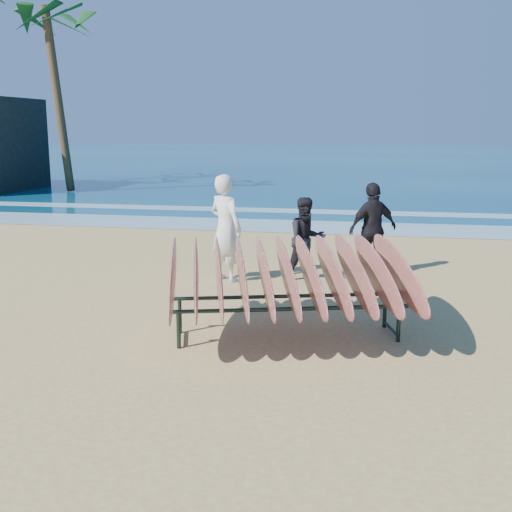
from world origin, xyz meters
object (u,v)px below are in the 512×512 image
Objects in this scene: person_dark_b at (373,229)px; palm_mid at (54,23)px; person_white at (226,228)px; surfboard_rack at (287,275)px; person_dark_a at (306,240)px.

person_dark_b is 0.23× the size of palm_mid.
palm_mid reaches higher than person_white.
person_dark_b is (1.07, 4.16, 0.03)m from surfboard_rack.
person_white is (-1.64, 3.12, 0.12)m from surfboard_rack.
person_dark_a is 0.20× the size of palm_mid.
palm_mid is (-13.75, 13.62, 6.29)m from person_dark_b.
person_dark_a is at bearing 76.04° from surfboard_rack.
surfboard_rack is 1.89× the size of person_white.
person_white reaches higher than person_dark_b.
person_dark_a is 20.14m from palm_mid.
surfboard_rack is 2.09× the size of person_dark_b.
person_white is at bearing -53.01° from palm_mid.
surfboard_rack is 3.53m from person_white.
person_dark_a is (-0.14, 3.39, -0.09)m from surfboard_rack.
palm_mid is at bearing -22.10° from person_white.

